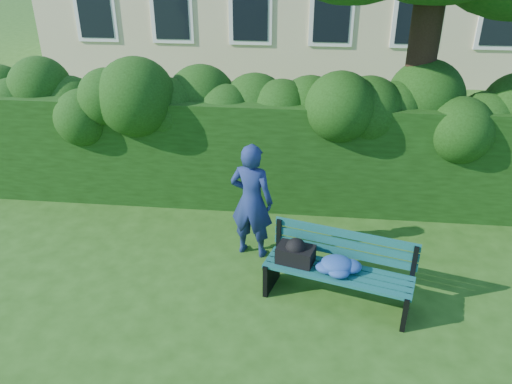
# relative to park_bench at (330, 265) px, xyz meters

# --- Properties ---
(ground) EXTENTS (80.00, 80.00, 0.00)m
(ground) POSITION_rel_park_bench_xyz_m (-1.02, 0.40, -0.50)
(ground) COLOR #234D13
(ground) RESTS_ON ground
(hedge) EXTENTS (10.00, 1.00, 1.80)m
(hedge) POSITION_rel_park_bench_xyz_m (-1.02, 2.60, 0.40)
(hedge) COLOR black
(hedge) RESTS_ON ground
(park_bench) EXTENTS (1.88, 1.01, 0.89)m
(park_bench) POSITION_rel_park_bench_xyz_m (0.00, 0.00, 0.00)
(park_bench) COLOR #0D413E
(park_bench) RESTS_ON ground
(man_reading) EXTENTS (0.69, 0.54, 1.69)m
(man_reading) POSITION_rel_park_bench_xyz_m (-1.07, 0.92, 0.34)
(man_reading) COLOR navy
(man_reading) RESTS_ON ground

